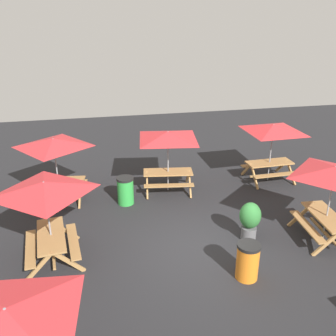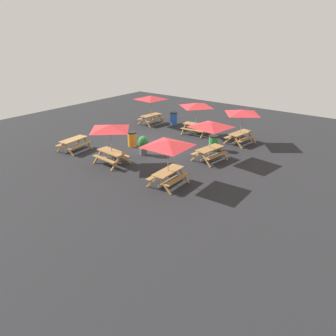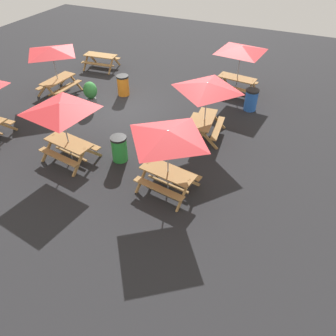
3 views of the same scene
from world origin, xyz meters
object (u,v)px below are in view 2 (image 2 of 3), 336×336
Objects in this scene: picnic_table_4 at (151,100)px; trash_bin_green at (213,143)px; potted_plant_0 at (143,144)px; picnic_table_6 at (110,130)px; trash_bin_orange at (132,139)px; picnic_table_2 at (211,127)px; picnic_table_0 at (168,147)px; picnic_table_5 at (74,142)px; picnic_table_1 at (242,114)px; trash_bin_blue at (174,118)px; picnic_table_3 at (196,107)px.

trash_bin_green is (2.39, 7.16, -1.49)m from picnic_table_4.
picnic_table_6 is at bearing -10.77° from potted_plant_0.
picnic_table_2 is at bearing 99.64° from trash_bin_orange.
picnic_table_2 and picnic_table_4 have the same top height.
picnic_table_0 is 1.21× the size of picnic_table_6.
trash_bin_orange is at bearing 134.28° from picnic_table_5.
trash_bin_blue is at bearing -92.15° from picnic_table_1.
picnic_table_2 is 0.99× the size of picnic_table_4.
picnic_table_0 is at bearing 81.32° from picnic_table_5.
potted_plant_0 reaches higher than trash_bin_orange.
picnic_table_3 reaches higher than trash_bin_green.
picnic_table_6 is (3.83, -4.11, 0.00)m from picnic_table_2.
picnic_table_6 is 3.50m from trash_bin_orange.
picnic_table_0 is 4.09m from picnic_table_2.
picnic_table_0 is 7.88m from picnic_table_5.
picnic_table_1 reaches higher than trash_bin_green.
potted_plant_0 is at bearing 42.25° from picnic_table_4.
picnic_table_0 reaches higher than picnic_table_5.
picnic_table_5 is (7.64, -4.15, -1.43)m from picnic_table_3.
picnic_table_1 is 8.79m from picnic_table_6.
picnic_table_3 is 2.38× the size of trash_bin_green.
picnic_table_1 is at bearing 162.01° from trash_bin_green.
trash_bin_green is (2.27, -0.74, -1.49)m from picnic_table_1.
picnic_table_4 is 2.87× the size of trash_bin_blue.
trash_bin_green is 0.83× the size of potted_plant_0.
picnic_table_4 is 2.38× the size of potted_plant_0.
picnic_table_2 is 5.59m from trash_bin_orange.
potted_plant_0 is (-2.09, 3.96, 0.11)m from picnic_table_5.
picnic_table_6 is (0.10, 3.54, 1.43)m from picnic_table_5.
picnic_table_5 is at bearing -177.57° from picnic_table_6.
picnic_table_0 reaches higher than trash_bin_orange.
picnic_table_1 is at bearing 178.59° from picnic_table_0.
picnic_table_3 is at bearing 159.48° from trash_bin_orange.
trash_bin_orange is at bearing -60.89° from trash_bin_green.
picnic_table_6 is 2.59m from potted_plant_0.
trash_bin_orange is (2.56, -4.59, 0.00)m from trash_bin_green.
picnic_table_3 is 7.76m from picnic_table_6.
picnic_table_3 is 0.83× the size of picnic_table_4.
trash_bin_blue is (-8.84, 1.26, -0.07)m from picnic_table_5.
picnic_table_3 is 1.00× the size of picnic_table_6.
picnic_table_1 is 1.00× the size of picnic_table_6.
trash_bin_green is at bearing 119.11° from trash_bin_orange.
potted_plant_0 is at bearing 65.36° from trash_bin_orange.
potted_plant_0 is at bearing 83.29° from picnic_table_6.
picnic_table_2 is 1.45× the size of picnic_table_5.
picnic_table_0 is at bearing 9.48° from picnic_table_2.
picnic_table_3 is 1.97× the size of potted_plant_0.
picnic_table_5 is (-0.36, -7.74, -1.43)m from picnic_table_0.
picnic_table_6 is at bearing 22.22° from trash_bin_orange.
picnic_table_6 is at bearing -38.77° from picnic_table_2.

